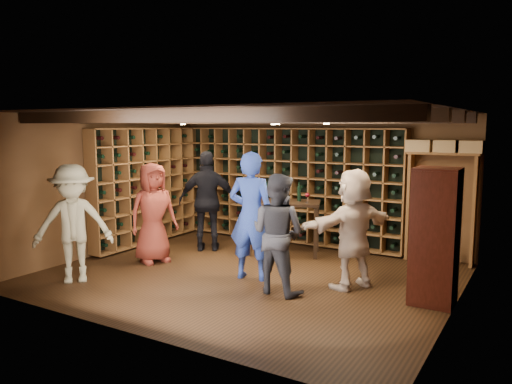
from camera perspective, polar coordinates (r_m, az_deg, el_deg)
The scene contains 13 objects.
ground at distance 7.83m, azimuth -1.04°, elevation -9.54°, with size 6.00×6.00×0.00m, color #321C0D.
room_shell at distance 7.53m, azimuth -0.88°, elevation 8.46°, with size 6.00×6.00×6.00m.
wine_rack_back at distance 9.84m, azimuth 3.47°, elevation 0.83°, with size 4.65×0.30×2.20m.
wine_rack_left at distance 9.94m, azimuth -12.52°, elevation 0.73°, with size 0.30×2.65×2.20m.
crate_shelf at distance 8.85m, azimuth 20.62°, elevation 2.32°, with size 1.20×0.32×2.07m.
display_cabinet at distance 6.83m, azimuth 19.72°, elevation -5.11°, with size 0.55×0.50×1.75m.
man_blue_shirt at distance 7.47m, azimuth -0.55°, elevation -2.75°, with size 0.70×0.46×1.93m, color navy.
man_grey_suit at distance 6.89m, azimuth 2.48°, elevation -4.77°, with size 0.81×0.63×1.66m, color black.
guest_red_floral at distance 8.60m, azimuth -11.67°, elevation -2.34°, with size 0.83×0.54×1.69m, color maroon.
guest_woman_black at distance 9.23m, azimuth -5.50°, elevation -1.06°, with size 1.08×0.45×1.85m, color black.
guest_khaki at distance 7.82m, azimuth -20.19°, elevation -3.42°, with size 1.13×0.65×1.75m, color gray.
guest_beige at distance 7.21m, azimuth 11.06°, elevation -4.13°, with size 1.59×0.51×1.72m, color #BFA58C.
tasting_table at distance 8.96m, azimuth 3.18°, elevation -1.83°, with size 1.42×1.06×1.24m.
Camera 1 is at (3.94, -6.37, 2.30)m, focal length 35.00 mm.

